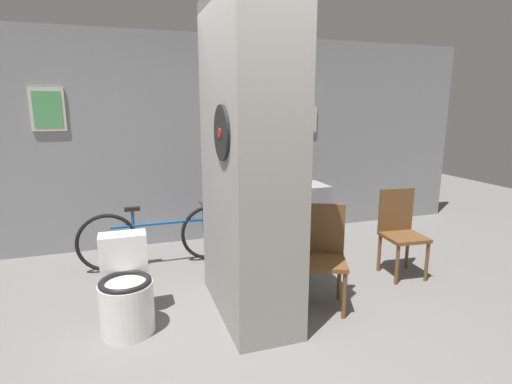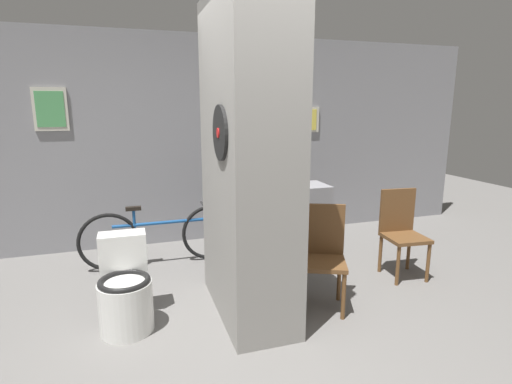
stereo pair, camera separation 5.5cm
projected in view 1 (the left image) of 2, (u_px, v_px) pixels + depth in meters
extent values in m
plane|color=slate|center=(260.00, 351.00, 2.89)|extent=(14.00, 14.00, 0.00)
cube|color=gray|center=(192.00, 141.00, 5.05)|extent=(8.00, 0.06, 2.60)
cube|color=beige|center=(48.00, 109.00, 4.42)|extent=(0.36, 0.02, 0.48)
cube|color=#4C9959|center=(47.00, 109.00, 4.41)|extent=(0.30, 0.01, 0.39)
cube|color=beige|center=(302.00, 120.00, 5.42)|extent=(0.44, 0.02, 0.34)
cube|color=#E0CC4C|center=(302.00, 120.00, 5.41)|extent=(0.36, 0.01, 0.28)
cube|color=gray|center=(248.00, 161.00, 3.22)|extent=(0.53, 1.23, 2.60)
cylinder|color=black|center=(222.00, 133.00, 2.85)|extent=(0.03, 0.40, 0.40)
cylinder|color=red|center=(220.00, 133.00, 2.85)|extent=(0.01, 0.07, 0.07)
cube|color=gray|center=(279.00, 223.00, 4.57)|extent=(1.12, 0.44, 0.85)
cylinder|color=silver|center=(127.00, 307.00, 3.11)|extent=(0.41, 0.41, 0.41)
torus|color=black|center=(125.00, 282.00, 3.06)|extent=(0.40, 0.40, 0.04)
cube|color=silver|center=(123.00, 252.00, 3.28)|extent=(0.37, 0.20, 0.32)
cylinder|color=brown|center=(304.00, 294.00, 3.32)|extent=(0.04, 0.04, 0.41)
cylinder|color=brown|center=(344.00, 296.00, 3.30)|extent=(0.04, 0.04, 0.41)
cylinder|color=brown|center=(302.00, 277.00, 3.65)|extent=(0.04, 0.04, 0.41)
cylinder|color=brown|center=(339.00, 279.00, 3.62)|extent=(0.04, 0.04, 0.41)
cube|color=brown|center=(323.00, 262.00, 3.43)|extent=(0.51, 0.51, 0.04)
cube|color=brown|center=(322.00, 229.00, 3.55)|extent=(0.37, 0.18, 0.46)
cylinder|color=brown|center=(397.00, 265.00, 3.93)|extent=(0.04, 0.04, 0.41)
cylinder|color=brown|center=(427.00, 262.00, 4.01)|extent=(0.04, 0.04, 0.41)
cylinder|color=brown|center=(379.00, 253.00, 4.25)|extent=(0.04, 0.04, 0.41)
cylinder|color=brown|center=(407.00, 250.00, 4.33)|extent=(0.04, 0.04, 0.41)
cube|color=brown|center=(404.00, 237.00, 4.08)|extent=(0.42, 0.42, 0.04)
cube|color=brown|center=(396.00, 209.00, 4.20)|extent=(0.39, 0.07, 0.46)
torus|color=black|center=(107.00, 243.00, 4.22)|extent=(0.64, 0.04, 0.64)
torus|color=black|center=(209.00, 233.00, 4.56)|extent=(0.64, 0.04, 0.64)
cylinder|color=#194C8C|center=(159.00, 223.00, 4.35)|extent=(1.01, 0.04, 0.04)
cylinder|color=#194C8C|center=(133.00, 226.00, 4.27)|extent=(0.03, 0.03, 0.33)
cylinder|color=#194C8C|center=(204.00, 219.00, 4.51)|extent=(0.03, 0.03, 0.30)
cube|color=black|center=(132.00, 209.00, 4.23)|extent=(0.16, 0.06, 0.04)
cylinder|color=#262626|center=(203.00, 206.00, 4.48)|extent=(0.03, 0.42, 0.03)
cylinder|color=#267233|center=(258.00, 179.00, 4.31)|extent=(0.09, 0.09, 0.22)
cylinder|color=#267233|center=(258.00, 165.00, 4.28)|extent=(0.04, 0.04, 0.09)
sphere|color=#333333|center=(258.00, 160.00, 4.26)|extent=(0.04, 0.04, 0.04)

